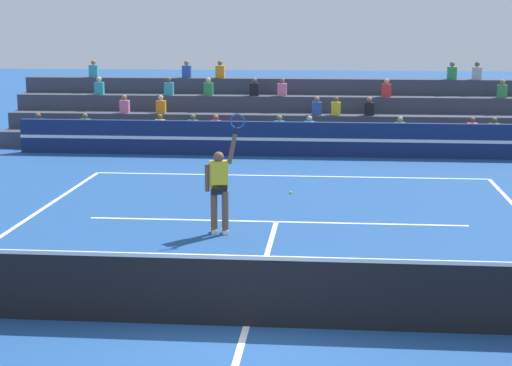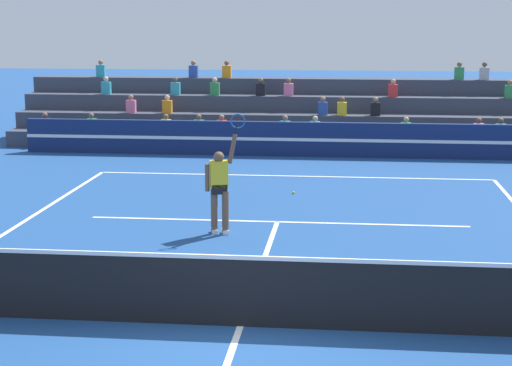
{
  "view_description": "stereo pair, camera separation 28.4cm",
  "coord_description": "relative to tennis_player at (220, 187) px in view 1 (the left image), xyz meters",
  "views": [
    {
      "loc": [
        1.2,
        -11.64,
        4.39
      ],
      "look_at": [
        -0.33,
        5.17,
        1.1
      ],
      "focal_mm": 60.0,
      "sensor_mm": 36.0,
      "label": 1
    },
    {
      "loc": [
        1.48,
        -11.62,
        4.39
      ],
      "look_at": [
        -0.33,
        5.17,
        1.1
      ],
      "focal_mm": 60.0,
      "sensor_mm": 36.0,
      "label": 2
    }
  ],
  "objects": [
    {
      "name": "bleacher_stand",
      "position": [
        1.09,
        13.29,
        -0.16
      ],
      "size": [
        20.24,
        3.8,
        2.83
      ],
      "color": "#383D4C",
      "rests_on": "ground"
    },
    {
      "name": "court_lines",
      "position": [
        1.09,
        -5.29,
        -0.99
      ],
      "size": [
        11.1,
        23.9,
        0.01
      ],
      "color": "white",
      "rests_on": "ground"
    },
    {
      "name": "ground_plane",
      "position": [
        1.09,
        -5.29,
        -0.99
      ],
      "size": [
        120.0,
        120.0,
        0.0
      ],
      "primitive_type": "plane",
      "color": "navy"
    },
    {
      "name": "tennis_player",
      "position": [
        0.0,
        0.0,
        0.0
      ],
      "size": [
        0.83,
        0.32,
        2.5
      ],
      "color": "brown",
      "rests_on": "ground"
    },
    {
      "name": "sponsor_banner_wall",
      "position": [
        1.09,
        10.12,
        -0.44
      ],
      "size": [
        18.0,
        0.26,
        1.1
      ],
      "color": "navy",
      "rests_on": "ground"
    },
    {
      "name": "tennis_net",
      "position": [
        1.09,
        -5.29,
        -0.45
      ],
      "size": [
        12.0,
        0.1,
        1.1
      ],
      "color": "black",
      "rests_on": "ground"
    },
    {
      "name": "tennis_ball",
      "position": [
        1.25,
        4.16,
        -0.96
      ],
      "size": [
        0.07,
        0.07,
        0.07
      ],
      "primitive_type": "sphere",
      "color": "#C6DB33",
      "rests_on": "ground"
    }
  ]
}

